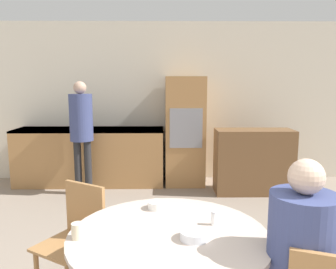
% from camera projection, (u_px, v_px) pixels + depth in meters
% --- Properties ---
extents(wall_back, '(6.50, 0.05, 2.60)m').
position_uv_depth(wall_back, '(167.00, 102.00, 5.48)').
color(wall_back, silver).
rests_on(wall_back, ground_plane).
extents(kitchen_counter, '(2.33, 0.60, 0.90)m').
position_uv_depth(kitchen_counter, '(90.00, 156.00, 5.25)').
color(kitchen_counter, '#AD7A47').
rests_on(kitchen_counter, ground_plane).
extents(oven_unit, '(0.62, 0.59, 1.71)m').
position_uv_depth(oven_unit, '(185.00, 131.00, 5.21)').
color(oven_unit, '#AD7A47').
rests_on(oven_unit, ground_plane).
extents(sideboard, '(1.12, 0.45, 0.95)m').
position_uv_depth(sideboard, '(253.00, 161.00, 4.82)').
color(sideboard, brown).
rests_on(sideboard, ground_plane).
extents(dining_table, '(1.18, 1.18, 0.74)m').
position_uv_depth(dining_table, '(169.00, 268.00, 1.96)').
color(dining_table, brown).
rests_on(dining_table, ground_plane).
extents(chair_far_left, '(0.55, 0.55, 0.86)m').
position_uv_depth(chair_far_left, '(77.00, 234.00, 2.46)').
color(chair_far_left, '#AD7A47').
rests_on(chair_far_left, ground_plane).
extents(person_seated, '(0.34, 0.41, 1.24)m').
position_uv_depth(person_seated, '(303.00, 261.00, 1.66)').
color(person_seated, '#262628').
rests_on(person_seated, ground_plane).
extents(person_standing, '(0.33, 0.33, 1.64)m').
position_uv_depth(person_standing, '(81.00, 125.00, 4.67)').
color(person_standing, '#262628').
rests_on(person_standing, ground_plane).
extents(cup, '(0.07, 0.07, 0.09)m').
position_uv_depth(cup, '(78.00, 231.00, 1.85)').
color(cup, beige).
rests_on(cup, dining_table).
extents(bowl_near, '(0.12, 0.12, 0.05)m').
position_uv_depth(bowl_near, '(156.00, 205.00, 2.30)').
color(bowl_near, white).
rests_on(bowl_near, dining_table).
extents(bowl_centre, '(0.16, 0.16, 0.05)m').
position_uv_depth(bowl_centre, '(194.00, 235.00, 1.85)').
color(bowl_centre, silver).
rests_on(bowl_centre, dining_table).
extents(salt_shaker, '(0.03, 0.03, 0.09)m').
position_uv_depth(salt_shaker, '(214.00, 218.00, 2.03)').
color(salt_shaker, white).
rests_on(salt_shaker, dining_table).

